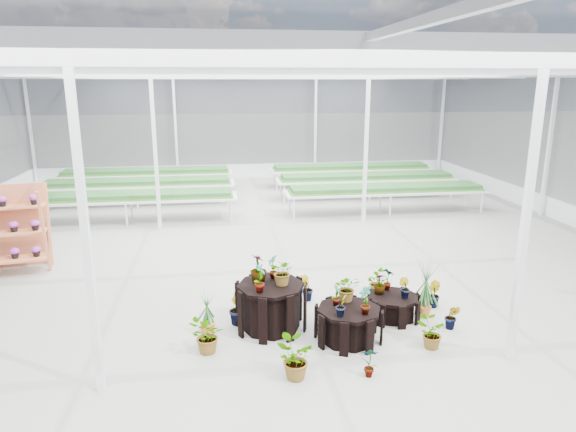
{
  "coord_description": "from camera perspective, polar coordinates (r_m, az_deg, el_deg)",
  "views": [
    {
      "loc": [
        -1.32,
        -10.5,
        4.08
      ],
      "look_at": [
        0.15,
        0.04,
        1.3
      ],
      "focal_mm": 32.0,
      "sensor_mm": 36.0,
      "label": 1
    }
  ],
  "objects": [
    {
      "name": "ground_plane",
      "position": [
        11.34,
        -0.72,
        -6.45
      ],
      "size": [
        24.0,
        24.0,
        0.0
      ],
      "primitive_type": "plane",
      "color": "gray",
      "rests_on": "ground"
    },
    {
      "name": "greenhouse_shell",
      "position": [
        10.74,
        -0.76,
        4.83
      ],
      "size": [
        18.0,
        24.0,
        4.5
      ],
      "primitive_type": null,
      "color": "white",
      "rests_on": "ground"
    },
    {
      "name": "steel_frame",
      "position": [
        10.74,
        -0.76,
        4.83
      ],
      "size": [
        18.0,
        24.0,
        4.5
      ],
      "primitive_type": null,
      "color": "silver",
      "rests_on": "ground"
    },
    {
      "name": "nursery_benches",
      "position": [
        18.12,
        -3.6,
        2.95
      ],
      "size": [
        16.0,
        7.0,
        0.84
      ],
      "primitive_type": null,
      "color": "silver",
      "rests_on": "ground"
    },
    {
      "name": "plinth_tall",
      "position": [
        8.83,
        -1.92,
        -9.99
      ],
      "size": [
        1.49,
        1.49,
        0.8
      ],
      "primitive_type": "cylinder",
      "rotation": [
        0.0,
        0.0,
        -0.33
      ],
      "color": "black",
      "rests_on": "ground"
    },
    {
      "name": "plinth_mid",
      "position": [
        8.55,
        6.73,
        -11.86
      ],
      "size": [
        1.38,
        1.38,
        0.56
      ],
      "primitive_type": "cylinder",
      "rotation": [
        0.0,
        0.0,
        -0.37
      ],
      "color": "black",
      "rests_on": "ground"
    },
    {
      "name": "plinth_low",
      "position": [
        9.46,
        11.6,
        -9.84
      ],
      "size": [
        0.94,
        0.94,
        0.42
      ],
      "primitive_type": "cylinder",
      "rotation": [
        0.0,
        0.0,
        0.01
      ],
      "color": "black",
      "rests_on": "ground"
    },
    {
      "name": "shelf_rack",
      "position": [
        12.77,
        -29.01,
        -1.43
      ],
      "size": [
        1.92,
        1.22,
        1.9
      ],
      "primitive_type": null,
      "rotation": [
        0.0,
        0.0,
        0.16
      ],
      "color": "#B9623E",
      "rests_on": "ground"
    },
    {
      "name": "nursery_plants",
      "position": [
        8.7,
        3.76,
        -9.8
      ],
      "size": [
        4.6,
        3.31,
        1.31
      ],
      "color": "#255224",
      "rests_on": "ground"
    }
  ]
}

